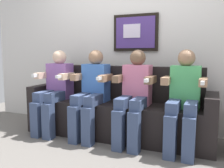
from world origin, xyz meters
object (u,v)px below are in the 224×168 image
Objects in this scene: person_leftmost at (55,88)px; person_left_center at (92,90)px; couch at (117,112)px; person_right_center at (134,93)px; person_rightmost at (184,96)px.

person_left_center is at bearing 0.05° from person_leftmost.
person_leftmost is at bearing -168.63° from couch.
person_left_center is 1.00× the size of person_right_center.
person_leftmost and person_left_center have the same top height.
person_right_center is at bearing 0.02° from person_leftmost.
person_rightmost is (1.68, 0.00, -0.00)m from person_leftmost.
person_leftmost is 1.68m from person_rightmost.
person_rightmost is at bearing 0.00° from person_left_center.
person_rightmost is at bearing 0.02° from person_leftmost.
person_left_center and person_right_center have the same top height.
person_right_center is 1.00× the size of person_rightmost.
person_leftmost is at bearing -179.98° from person_rightmost.
person_leftmost and person_right_center have the same top height.
couch is 0.44m from person_right_center.
person_left_center is at bearing -148.92° from couch.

